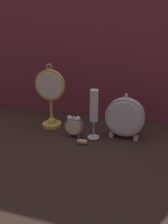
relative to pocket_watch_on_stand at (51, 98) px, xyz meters
The scene contains 7 objects.
ground_plane 0.26m from the pocket_watch_on_stand, 30.81° to the right, with size 4.00×4.00×0.00m, color black.
fabric_backdrop_drape 0.38m from the pocket_watch_on_stand, 49.16° to the left, with size 1.55×0.01×0.80m, color brown.
pocket_watch_on_stand is the anchor object (origin of this frame).
alarm_clock_twin_bell 0.20m from the pocket_watch_on_stand, 28.18° to the right, with size 0.08×0.03×0.11m.
mantel_clock_silver 0.39m from the pocket_watch_on_stand, ahead, with size 0.18×0.04×0.22m.
champagne_flute 0.25m from the pocket_watch_on_stand, 14.63° to the right, with size 0.06×0.06×0.23m.
wine_cork 0.29m from the pocket_watch_on_stand, 33.73° to the right, with size 0.02×0.02×0.04m, color tan.
Camera 1 is at (0.33, -0.98, 0.54)m, focal length 40.00 mm.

